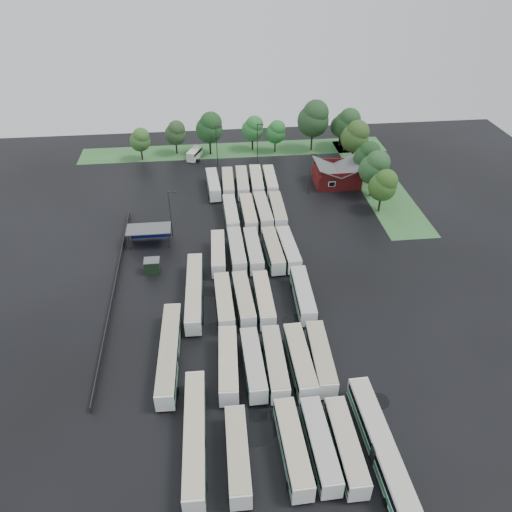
{
  "coord_description": "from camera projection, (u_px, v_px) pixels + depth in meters",
  "views": [
    {
      "loc": [
        -5.74,
        -59.33,
        52.88
      ],
      "look_at": [
        2.0,
        12.0,
        2.5
      ],
      "focal_mm": 35.0,
      "sensor_mm": 36.0,
      "label": 1
    }
  ],
  "objects": [
    {
      "name": "artic_bus_west_c",
      "position": [
        169.0,
        353.0,
        69.6
      ],
      "size": [
        3.1,
        17.88,
        3.3
      ],
      "rotation": [
        0.0,
        0.0,
        -0.03
      ],
      "color": "white",
      "rests_on": "ground"
    },
    {
      "name": "bus_r1c3",
      "position": [
        300.0,
        361.0,
        68.33
      ],
      "size": [
        2.8,
        12.19,
        3.38
      ],
      "rotation": [
        0.0,
        0.0,
        0.02
      ],
      "color": "white",
      "rests_on": "ground"
    },
    {
      "name": "bus_r4c3",
      "position": [
        263.0,
        211.0,
        101.91
      ],
      "size": [
        2.87,
        12.13,
        3.36
      ],
      "rotation": [
        0.0,
        0.0,
        0.03
      ],
      "color": "white",
      "rests_on": "ground"
    },
    {
      "name": "bus_r3c3",
      "position": [
        273.0,
        250.0,
        90.41
      ],
      "size": [
        2.97,
        12.02,
        3.32
      ],
      "rotation": [
        0.0,
        0.0,
        0.04
      ],
      "color": "white",
      "rests_on": "ground"
    },
    {
      "name": "bus_r2c0",
      "position": [
        224.0,
        302.0,
        78.6
      ],
      "size": [
        2.79,
        11.92,
        3.3
      ],
      "rotation": [
        0.0,
        0.0,
        0.02
      ],
      "color": "white",
      "rests_on": "ground"
    },
    {
      "name": "west_fence",
      "position": [
        115.0,
        288.0,
        83.37
      ],
      "size": [
        0.1,
        50.0,
        1.2
      ],
      "primitive_type": "cube",
      "color": "#2D2D30",
      "rests_on": "ground"
    },
    {
      "name": "artic_bus_east",
      "position": [
        381.0,
        446.0,
        57.5
      ],
      "size": [
        3.07,
        18.19,
        3.36
      ],
      "rotation": [
        0.0,
        0.0,
        0.03
      ],
      "color": "white",
      "rests_on": "ground"
    },
    {
      "name": "bus_r0c4",
      "position": [
        346.0,
        445.0,
        57.62
      ],
      "size": [
        2.6,
        11.9,
        3.31
      ],
      "rotation": [
        0.0,
        0.0,
        0.01
      ],
      "color": "white",
      "rests_on": "ground"
    },
    {
      "name": "bus_r5c2",
      "position": [
        242.0,
        183.0,
        112.44
      ],
      "size": [
        2.96,
        12.19,
        3.37
      ],
      "rotation": [
        0.0,
        0.0,
        -0.03
      ],
      "color": "white",
      "rests_on": "ground"
    },
    {
      "name": "bus_r4c4",
      "position": [
        278.0,
        211.0,
        102.12
      ],
      "size": [
        2.73,
        11.94,
        3.31
      ],
      "rotation": [
        0.0,
        0.0,
        -0.02
      ],
      "color": "white",
      "rests_on": "ground"
    },
    {
      "name": "lamp_post_nw",
      "position": [
        171.0,
        211.0,
        94.45
      ],
      "size": [
        1.5,
        0.29,
        9.75
      ],
      "color": "#2D2D30",
      "rests_on": "ground"
    },
    {
      "name": "bus_r2c2",
      "position": [
        264.0,
        299.0,
        79.13
      ],
      "size": [
        2.53,
        11.71,
        3.26
      ],
      "rotation": [
        0.0,
        0.0,
        0.0
      ],
      "color": "white",
      "rests_on": "ground"
    },
    {
      "name": "ground",
      "position": [
        252.0,
        313.0,
        79.17
      ],
      "size": [
        160.0,
        160.0,
        0.0
      ],
      "primitive_type": "plane",
      "color": "black",
      "rests_on": "ground"
    },
    {
      "name": "utility_hut",
      "position": [
        152.0,
        266.0,
        87.23
      ],
      "size": [
        2.7,
        2.2,
        2.62
      ],
      "color": "black",
      "rests_on": "ground"
    },
    {
      "name": "bus_r1c0",
      "position": [
        228.0,
        364.0,
        67.81
      ],
      "size": [
        3.12,
        12.25,
        3.38
      ],
      "rotation": [
        0.0,
        0.0,
        -0.05
      ],
      "color": "white",
      "rests_on": "ground"
    },
    {
      "name": "bus_r0c3",
      "position": [
        320.0,
        445.0,
        57.74
      ],
      "size": [
        2.77,
        11.74,
        3.25
      ],
      "rotation": [
        0.0,
        0.0,
        0.03
      ],
      "color": "white",
      "rests_on": "ground"
    },
    {
      "name": "minibus",
      "position": [
        195.0,
        154.0,
        126.67
      ],
      "size": [
        4.21,
        6.17,
        2.53
      ],
      "rotation": [
        0.0,
        0.0,
        -0.4
      ],
      "color": "white",
      "rests_on": "ground"
    },
    {
      "name": "tree_east_4",
      "position": [
        348.0,
        124.0,
        127.42
      ],
      "size": [
        6.92,
        6.92,
        11.46
      ],
      "color": "#2E2219",
      "rests_on": "ground"
    },
    {
      "name": "bus_r5c0",
      "position": [
        213.0,
        184.0,
        111.89
      ],
      "size": [
        3.06,
        11.87,
        3.28
      ],
      "rotation": [
        0.0,
        0.0,
        0.05
      ],
      "color": "white",
      "rests_on": "ground"
    },
    {
      "name": "lamp_post_ne",
      "position": [
        310.0,
        171.0,
        108.61
      ],
      "size": [
        1.49,
        0.29,
        9.65
      ],
      "color": "#2D2D30",
      "rests_on": "ground"
    },
    {
      "name": "bus_r5c3",
      "position": [
        256.0,
        182.0,
        112.72
      ],
      "size": [
        3.05,
        12.35,
        3.41
      ],
      "rotation": [
        0.0,
        0.0,
        -0.04
      ],
      "color": "white",
      "rests_on": "ground"
    },
    {
      "name": "bus_r3c1",
      "position": [
        237.0,
        250.0,
        90.29
      ],
      "size": [
        2.79,
        12.04,
        3.34
      ],
      "rotation": [
        0.0,
        0.0,
        0.02
      ],
      "color": "white",
      "rests_on": "ground"
    },
    {
      "name": "tree_east_3",
      "position": [
        356.0,
        136.0,
        120.78
      ],
      "size": [
        6.83,
        6.83,
        11.3
      ],
      "color": "#37251A",
      "rests_on": "ground"
    },
    {
      "name": "puddle_2",
      "position": [
        205.0,
        310.0,
        79.68
      ],
      "size": [
        6.88,
        6.88,
        0.01
      ],
      "primitive_type": "cylinder",
      "color": "black",
      "rests_on": "ground"
    },
    {
      "name": "tree_east_2",
      "position": [
        368.0,
        156.0,
        113.25
      ],
      "size": [
        5.99,
        5.99,
        9.93
      ],
      "color": "#3A2817",
      "rests_on": "ground"
    },
    {
      "name": "lamp_post_back_e",
      "position": [
        258.0,
        141.0,
        122.24
      ],
      "size": [
        1.54,
        0.3,
        10.02
      ],
      "color": "#2D2D30",
      "rests_on": "ground"
    },
    {
      "name": "tree_north_3",
      "position": [
        253.0,
        128.0,
        128.78
      ],
      "size": [
        5.59,
        5.59,
        9.26
      ],
      "color": "black",
      "rests_on": "ground"
    },
    {
      "name": "bus_r2c4",
      "position": [
        303.0,
        295.0,
        79.96
      ],
      "size": [
        2.89,
        12.12,
        3.35
      ],
      "rotation": [
        0.0,
        0.0,
        -0.03
      ],
      "color": "white",
      "rests_on": "ground"
    },
    {
      "name": "bus_r1c1",
      "position": [
        253.0,
        364.0,
        67.95
      ],
      "size": [
        2.74,
        11.68,
        3.24
      ],
      "rotation": [
        0.0,
        0.0,
        0.02
      ],
      "color": "white",
      "rests_on": "ground"
    },
    {
      "name": "bus_r4c1",
      "position": [
        231.0,
        214.0,
        101.04
      ],
      "size": [
        2.73,
        11.94,
        3.31
      ],
      "rotation": [
        0.0,
        0.0,
        0.02
      ],
      "color": "white",
      "rests_on": "ground"
    },
    {
      "name": "puddle_0",
      "position": [
        253.0,
        425.0,
        62.08
      ],
      "size": [
        6.44,
        6.44,
        0.01
      ],
      "primitive_type": "cylinder",
      "color": "black",
      "rests_on": "ground"
    },
    {
      "name": "tree_north_1",
      "position": [
        176.0,
        133.0,
        126.83
      ],
      "size": [
        5.38,
        5.38,
        8.92
      ],
      "color": "black",
      "rests_on": "ground"
    },
    {
      "name": "bus_r0c2",
      "position": [
        293.0,
        447.0,
        57.43
      ],
      "size": [
        2.92,
        12.05,
        3.33
      ],
      "rotation": [
        0.0,
        0.0,
        0.03
      ],
      "color": "white",
      "rests_on": "ground"
    },
    {
      "name": "tree_north_5",
      "position": [
        314.0,
        118.0,
        127.19
      ],
      "size": [
        8.08,
        8.08,
        13.38
      ],
      "color": "black",
      "rests_on": "ground"
    },
    {
      "name": "artic_bus_west_b",
      "position": [
        194.0,
        292.0,
        80.63
      ],
      "size": [
        3.0,
        17.79,
        3.29
      ],
      "rotation": [
        0.0,
        0.0,
        -0.03
      ],
      "color": "white",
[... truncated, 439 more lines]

